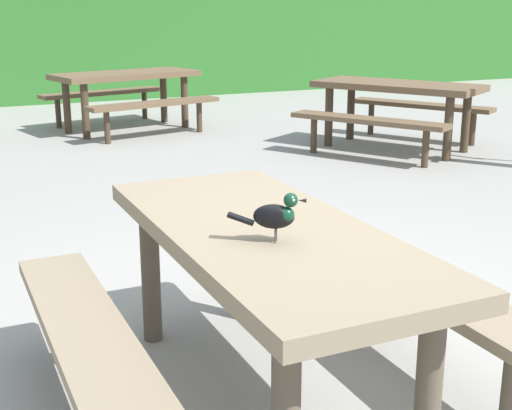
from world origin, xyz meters
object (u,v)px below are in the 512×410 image
Objects in this scene: picnic_table_foreground at (265,271)px; picnic_table_mid_right at (397,99)px; bird_grackle at (277,215)px; picnic_table_mid_left at (126,87)px.

picnic_table_foreground is 5.46m from picnic_table_mid_right.
picnic_table_foreground is 7.10× the size of bird_grackle.
picnic_table_foreground and picnic_table_mid_left have the same top height.
picnic_table_mid_right is (2.37, -2.50, 0.00)m from picnic_table_mid_left.
picnic_table_mid_right is (3.61, 4.10, 0.00)m from picnic_table_foreground.
picnic_table_mid_left is (1.28, 6.79, -0.29)m from bird_grackle.
picnic_table_foreground is 0.78× the size of picnic_table_mid_right.
picnic_table_foreground is at bearing -131.35° from picnic_table_mid_right.
bird_grackle is (-0.04, -0.18, 0.29)m from picnic_table_foreground.
picnic_table_mid_right is at bearing 49.55° from bird_grackle.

